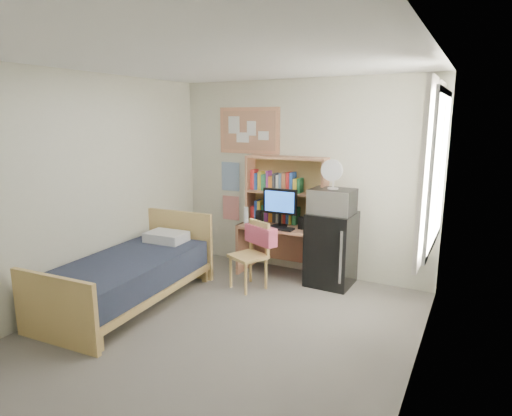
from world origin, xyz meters
The scene contains 25 objects.
floor centered at (0.00, 0.00, -0.01)m, with size 3.60×4.20×0.02m, color slate.
ceiling centered at (0.00, 0.00, 2.60)m, with size 3.60×4.20×0.02m, color white.
wall_back centered at (0.00, 2.10, 1.30)m, with size 3.60×0.04×2.60m, color beige.
wall_left centered at (-1.80, 0.00, 1.30)m, with size 0.04×4.20×2.60m, color beige.
wall_right centered at (1.80, 0.00, 1.30)m, with size 0.04×4.20×2.60m, color beige.
window_unit centered at (1.75, 1.20, 1.60)m, with size 0.10×1.40×1.70m, color white.
curtain_left centered at (1.72, 0.80, 1.60)m, with size 0.04×0.55×1.70m, color silver.
curtain_right centered at (1.72, 1.60, 1.60)m, with size 0.04×0.55×1.70m, color silver.
bulletin_board centered at (-0.78, 2.08, 1.92)m, with size 0.94×0.03×0.64m, color tan.
poster_wave centered at (-1.10, 2.09, 1.25)m, with size 0.30×0.01×0.42m, color #265999.
poster_japan centered at (-1.10, 2.09, 0.78)m, with size 0.28×0.01×0.36m, color red.
desk centered at (-0.14, 1.80, 0.34)m, with size 1.10×0.55×0.69m, color tan.
desk_chair centered at (-0.30, 1.18, 0.42)m, with size 0.42×0.42×0.85m, color tan.
mini_fridge centered at (0.56, 1.81, 0.47)m, with size 0.55×0.55×0.93m, color black.
bed centered at (-1.28, 0.13, 0.27)m, with size 0.99×1.97×0.54m, color #1B2031.
hutch centered at (-0.14, 1.95, 1.14)m, with size 1.11×0.28×0.90m, color tan.
monitor centered at (-0.13, 1.74, 0.94)m, with size 0.47×0.04×0.50m, color black.
keyboard centered at (-0.13, 1.60, 0.70)m, with size 0.48×0.15×0.02m, color black.
speaker_left centered at (-0.43, 1.73, 0.78)m, with size 0.08×0.08×0.19m, color black.
speaker_right centered at (0.17, 1.75, 0.77)m, with size 0.07×0.07×0.16m, color black.
water_bottle centered at (-0.61, 1.68, 0.80)m, with size 0.07×0.07×0.22m, color silver.
hoodie centered at (-0.22, 1.36, 0.66)m, with size 0.48×0.15×0.23m, color #CC4D68.
microwave centered at (0.56, 1.79, 1.09)m, with size 0.52×0.40×0.30m, color silver.
desk_fan centered at (0.56, 1.79, 1.40)m, with size 0.26×0.26×0.33m, color silver.
pillow centered at (-1.33, 0.88, 0.60)m, with size 0.50×0.35×0.12m, color silver.
Camera 1 is at (2.17, -3.23, 2.09)m, focal length 30.00 mm.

